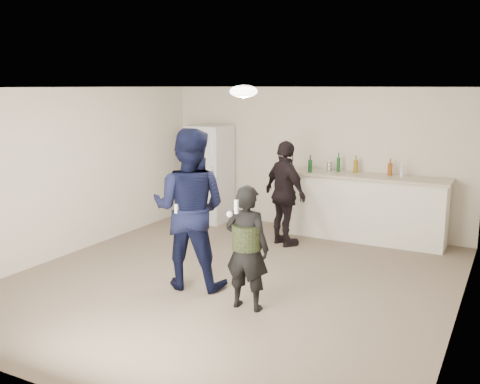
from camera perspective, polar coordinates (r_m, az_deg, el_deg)
The scene contains 21 objects.
floor at distance 7.16m, azimuth -0.76°, elevation -9.34°, with size 6.00×6.00×0.00m, color #6B5B4C.
ceiling at distance 6.70m, azimuth -0.81°, elevation 11.09°, with size 6.00×6.00×0.00m, color silver.
wall_back at distance 9.53m, azimuth 7.89°, elevation 3.51°, with size 6.00×6.00×0.00m, color beige.
wall_front at distance 4.50m, azimuth -19.48°, elevation -5.83°, with size 6.00×6.00×0.00m, color beige.
wall_left at distance 8.47m, azimuth -17.36°, elevation 2.13°, with size 6.00×6.00×0.00m, color beige.
wall_right at distance 6.04m, azimuth 22.81°, elevation -1.78°, with size 6.00×6.00×0.00m, color beige.
counter at distance 9.06m, azimuth 13.07°, elevation -1.75°, with size 2.60×0.56×1.05m, color white.
counter_top at distance 8.95m, azimuth 13.22°, elevation 1.65°, with size 2.68×0.64×0.04m, color beige.
fridge at distance 10.04m, azimuth -3.26°, elevation 1.97°, with size 0.70×0.70×1.80m, color silver.
fridge_handle at distance 9.53m, azimuth -2.98°, elevation 3.90°, with size 0.02×0.02×0.60m, color silver.
ceiling_dome at distance 6.97m, azimuth 0.39°, elevation 10.69°, with size 0.36×0.36×0.16m, color white.
shaker at distance 9.20m, azimuth 9.50°, elevation 2.71°, with size 0.08×0.08×0.17m, color #B0B0B4.
man at distance 6.71m, azimuth -5.43°, elevation -1.80°, with size 0.98×0.76×2.02m, color #0E143C.
woman at distance 6.07m, azimuth 0.74°, elevation -5.97°, with size 0.53×0.35×1.45m, color black.
camo_shorts at distance 6.03m, azimuth 0.75°, elevation -4.82°, with size 0.34×0.34×0.28m, color #2C3C1B.
spectator at distance 8.49m, azimuth 4.84°, elevation -0.19°, with size 0.98×0.41×1.68m, color black.
remote_man at distance 6.48m, azimuth -6.79°, elevation -1.94°, with size 0.04×0.04×0.15m, color white.
nunchuk_man at distance 6.45m, azimuth -5.74°, elevation -2.61°, with size 0.07×0.07×0.07m, color white.
remote_woman at distance 5.72m, azimuth -0.38°, elevation -1.58°, with size 0.04×0.04×0.15m, color white.
nunchuk_woman at distance 5.81m, azimuth -1.11°, elevation -2.38°, with size 0.07×0.07×0.07m, color white.
bottle_cluster at distance 9.03m, azimuth 12.40°, elevation 2.57°, with size 1.53×0.39×0.24m.
Camera 1 is at (3.21, -5.88, 2.52)m, focal length 40.00 mm.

